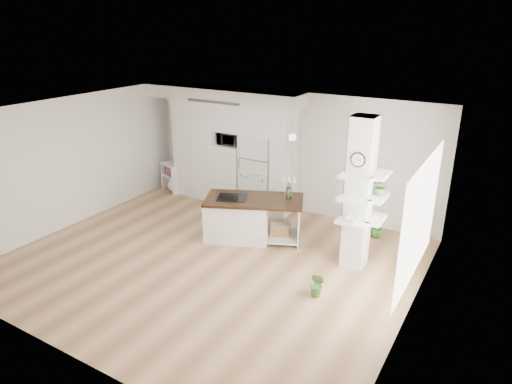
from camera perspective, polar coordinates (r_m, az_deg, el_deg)
floor at (r=8.50m, az=-5.70°, el=-8.50°), size 7.00×6.00×0.01m
room at (r=7.77m, az=-6.19°, el=3.54°), size 7.04×6.04×2.72m
cabinet_wall at (r=10.77m, az=-3.86°, el=6.52°), size 4.00×0.71×2.70m
refrigerator at (r=10.48m, az=0.45°, el=2.58°), size 0.78×0.69×1.75m
column at (r=7.87m, az=13.13°, el=-0.56°), size 0.69×0.90×2.70m
window at (r=6.83m, az=19.81°, el=-3.25°), size 0.00×2.40×2.40m
pendant_light at (r=6.98m, az=5.80°, el=3.84°), size 0.12×0.12×0.10m
kitchen_island at (r=9.11m, az=-1.59°, el=-3.15°), size 2.11×1.60×1.43m
bookshelf at (r=11.87m, az=-10.31°, el=1.58°), size 0.69×0.55×0.72m
floor_plant_a at (r=7.39m, az=7.65°, el=-11.42°), size 0.31×0.28×0.45m
floor_plant_b at (r=9.53m, az=14.84°, el=-4.25°), size 0.29×0.29×0.45m
microwave at (r=10.62m, az=-3.23°, el=6.70°), size 0.54×0.37×0.30m
shelf_plant at (r=7.90m, az=15.34°, el=0.67°), size 0.27×0.23×0.30m
decor_bowl at (r=7.82m, az=11.85°, el=-3.37°), size 0.22×0.22×0.05m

